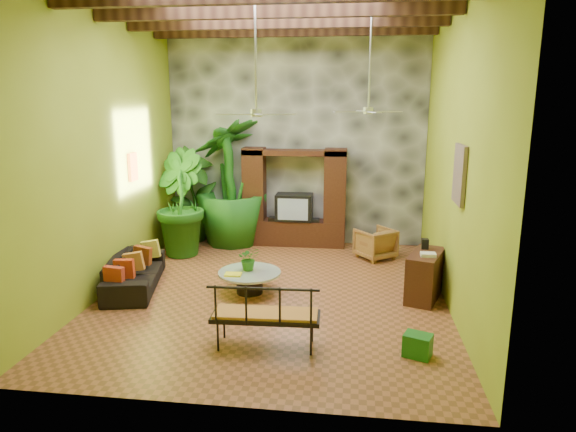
# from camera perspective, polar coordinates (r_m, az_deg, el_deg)

# --- Properties ---
(ground) EXTENTS (7.00, 7.00, 0.00)m
(ground) POSITION_cam_1_polar(r_m,az_deg,el_deg) (9.35, -1.58, -8.54)
(ground) COLOR brown
(ground) RESTS_ON ground
(back_wall) EXTENTS (6.00, 0.02, 5.00)m
(back_wall) POSITION_cam_1_polar(r_m,az_deg,el_deg) (12.20, 0.92, 8.65)
(back_wall) COLOR olive
(back_wall) RESTS_ON ground
(left_wall) EXTENTS (0.02, 7.00, 5.00)m
(left_wall) POSITION_cam_1_polar(r_m,az_deg,el_deg) (9.68, -19.64, 6.73)
(left_wall) COLOR olive
(left_wall) RESTS_ON ground
(right_wall) EXTENTS (0.02, 7.00, 5.00)m
(right_wall) POSITION_cam_1_polar(r_m,az_deg,el_deg) (8.79, 18.14, 6.26)
(right_wall) COLOR olive
(right_wall) RESTS_ON ground
(stone_accent_wall) EXTENTS (5.98, 0.10, 4.98)m
(stone_accent_wall) POSITION_cam_1_polar(r_m,az_deg,el_deg) (12.14, 0.89, 8.63)
(stone_accent_wall) COLOR #36383E
(stone_accent_wall) RESTS_ON ground
(ceiling_beams) EXTENTS (5.95, 5.36, 0.22)m
(ceiling_beams) POSITION_cam_1_polar(r_m,az_deg,el_deg) (8.79, -1.79, 21.81)
(ceiling_beams) COLOR #3D2213
(ceiling_beams) RESTS_ON ceiling
(entertainment_center) EXTENTS (2.40, 0.55, 2.30)m
(entertainment_center) POSITION_cam_1_polar(r_m,az_deg,el_deg) (12.06, 0.70, 1.23)
(entertainment_center) COLOR #34160E
(entertainment_center) RESTS_ON ground
(ceiling_fan_front) EXTENTS (1.28, 1.28, 1.86)m
(ceiling_fan_front) POSITION_cam_1_polar(r_m,az_deg,el_deg) (8.33, -3.56, 12.76)
(ceiling_fan_front) COLOR #BBBBC0
(ceiling_fan_front) RESTS_ON ceiling
(ceiling_fan_back) EXTENTS (1.28, 1.28, 1.86)m
(ceiling_fan_back) POSITION_cam_1_polar(r_m,az_deg,el_deg) (9.78, 8.95, 12.68)
(ceiling_fan_back) COLOR #BBBBC0
(ceiling_fan_back) RESTS_ON ceiling
(wall_art_mask) EXTENTS (0.06, 0.32, 0.55)m
(wall_art_mask) POSITION_cam_1_polar(r_m,az_deg,el_deg) (10.60, -16.87, 5.24)
(wall_art_mask) COLOR orange
(wall_art_mask) RESTS_ON left_wall
(wall_art_painting) EXTENTS (0.06, 0.70, 0.90)m
(wall_art_painting) POSITION_cam_1_polar(r_m,az_deg,el_deg) (8.22, 18.52, 4.39)
(wall_art_painting) COLOR navy
(wall_art_painting) RESTS_ON right_wall
(sofa) EXTENTS (1.24, 2.20, 0.61)m
(sofa) POSITION_cam_1_polar(r_m,az_deg,el_deg) (9.91, -16.69, -5.97)
(sofa) COLOR black
(sofa) RESTS_ON ground
(wicker_armchair) EXTENTS (1.01, 1.02, 0.67)m
(wicker_armchair) POSITION_cam_1_polar(r_m,az_deg,el_deg) (11.34, 9.68, -3.02)
(wicker_armchair) COLOR brown
(wicker_armchair) RESTS_ON ground
(tall_plant_a) EXTENTS (1.51, 1.36, 2.38)m
(tall_plant_a) POSITION_cam_1_polar(r_m,az_deg,el_deg) (12.55, -10.59, 2.53)
(tall_plant_a) COLOR #225917
(tall_plant_a) RESTS_ON ground
(tall_plant_b) EXTENTS (1.62, 1.66, 2.35)m
(tall_plant_b) POSITION_cam_1_polar(r_m,az_deg,el_deg) (11.57, -12.10, 1.47)
(tall_plant_b) COLOR #1E5F19
(tall_plant_b) RESTS_ON ground
(tall_plant_c) EXTENTS (2.26, 2.26, 2.98)m
(tall_plant_c) POSITION_cam_1_polar(r_m,az_deg,el_deg) (12.14, -6.33, 3.74)
(tall_plant_c) COLOR #1E651A
(tall_plant_c) RESTS_ON ground
(coffee_table) EXTENTS (1.12, 1.12, 0.40)m
(coffee_table) POSITION_cam_1_polar(r_m,az_deg,el_deg) (9.30, -4.29, -7.01)
(coffee_table) COLOR black
(coffee_table) RESTS_ON ground
(centerpiece_plant) EXTENTS (0.48, 0.45, 0.43)m
(centerpiece_plant) POSITION_cam_1_polar(r_m,az_deg,el_deg) (9.27, -4.37, -4.72)
(centerpiece_plant) COLOR #26661A
(centerpiece_plant) RESTS_ON coffee_table
(yellow_tray) EXTENTS (0.30, 0.22, 0.03)m
(yellow_tray) POSITION_cam_1_polar(r_m,az_deg,el_deg) (9.09, -6.11, -6.46)
(yellow_tray) COLOR gold
(yellow_tray) RESTS_ON coffee_table
(iron_bench) EXTENTS (1.53, 0.60, 0.57)m
(iron_bench) POSITION_cam_1_polar(r_m,az_deg,el_deg) (7.22, -2.59, -10.71)
(iron_bench) COLOR black
(iron_bench) RESTS_ON ground
(side_console) EXTENTS (0.79, 1.13, 0.83)m
(side_console) POSITION_cam_1_polar(r_m,az_deg,el_deg) (9.29, 14.98, -6.42)
(side_console) COLOR #362011
(side_console) RESTS_ON ground
(green_bin) EXTENTS (0.44, 0.38, 0.32)m
(green_bin) POSITION_cam_1_polar(r_m,az_deg,el_deg) (7.40, 14.21, -13.76)
(green_bin) COLOR #217D2B
(green_bin) RESTS_ON ground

